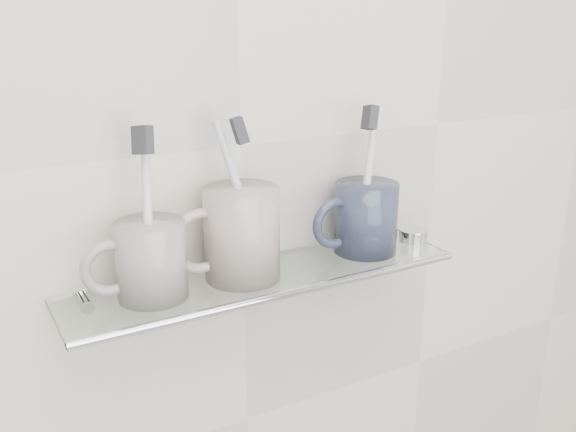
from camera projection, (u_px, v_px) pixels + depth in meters
wall_back at (241, 146)px, 0.80m from camera, size 2.50×0.00×2.50m
shelf_glass at (265, 277)px, 0.79m from camera, size 0.50×0.12×0.01m
shelf_rail at (287, 294)px, 0.75m from camera, size 0.50×0.01×0.01m
bracket_left at (85, 307)px, 0.74m from camera, size 0.02×0.03×0.02m
bracket_right at (379, 244)px, 0.93m from camera, size 0.02×0.03×0.02m
mug_left at (151, 260)px, 0.72m from camera, size 0.10×0.10×0.09m
mug_left_handle at (110, 268)px, 0.70m from camera, size 0.07×0.01×0.07m
toothbrush_left at (148, 212)px, 0.70m from camera, size 0.03×0.06×0.19m
bristles_left at (143, 140)px, 0.68m from camera, size 0.02×0.03×0.03m
mug_center at (242, 234)px, 0.77m from camera, size 0.10×0.10×0.11m
mug_center_handle at (202, 241)px, 0.74m from camera, size 0.08×0.01×0.08m
toothbrush_center at (241, 198)px, 0.75m from camera, size 0.06×0.04×0.19m
bristles_center at (239, 130)px, 0.73m from camera, size 0.02×0.03×0.03m
mug_right at (366, 218)px, 0.85m from camera, size 0.10×0.10×0.09m
mug_right_handle at (336, 223)px, 0.83m from camera, size 0.07×0.01×0.07m
toothbrush_right at (367, 179)px, 0.84m from camera, size 0.05×0.05×0.19m
bristles_right at (370, 117)px, 0.81m from camera, size 0.02×0.03×0.04m
chrome_cap at (413, 235)px, 0.90m from camera, size 0.04×0.04×0.02m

